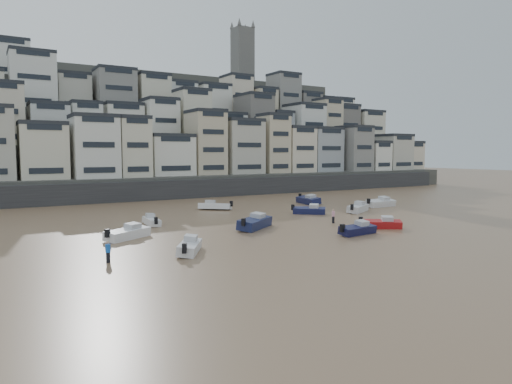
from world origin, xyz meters
TOP-DOWN VIEW (x-y plane):
  - ground at (0.00, 0.00)m, footprint 400.00×400.00m
  - harbor_wall at (10.00, 65.00)m, footprint 140.00×3.00m
  - hillside at (14.73, 104.84)m, footprint 141.04×66.00m
  - boat_a at (12.49, 19.21)m, footprint 5.13×2.14m
  - boat_b at (17.64, 20.80)m, footprint 4.93×4.21m
  - boat_c at (5.13, 28.17)m, footprint 6.55×5.54m
  - boat_d at (25.51, 32.91)m, footprint 5.96×4.47m
  - boat_e at (18.02, 34.78)m, footprint 4.73×4.51m
  - boat_f at (-4.22, 36.83)m, footprint 1.92×4.79m
  - boat_g at (33.00, 35.62)m, footprint 6.02×2.27m
  - boat_h at (8.66, 45.97)m, footprint 5.24×4.85m
  - boat_i at (25.68, 45.02)m, footprint 2.81×6.34m
  - boat_j at (-6.27, 20.11)m, footprint 4.16×5.25m
  - boat_k at (-9.13, 29.31)m, footprint 5.73×4.39m
  - person_blue at (-13.17, 20.12)m, footprint 0.44×0.44m
  - person_pink at (15.45, 26.61)m, footprint 0.44×0.44m

SIDE VIEW (x-z plane):
  - ground at x=0.00m, z-range 0.00..0.00m
  - boat_f at x=-4.22m, z-range 0.00..1.28m
  - boat_e at x=18.02m, z-range 0.00..1.34m
  - boat_b at x=17.64m, z-range 0.00..1.34m
  - boat_a at x=12.49m, z-range 0.00..1.36m
  - boat_j at x=-6.27m, z-range 0.00..1.40m
  - boat_h at x=8.66m, z-range 0.00..1.47m
  - boat_k at x=-9.13m, z-range 0.00..1.52m
  - boat_d at x=25.51m, z-range 0.00..1.57m
  - boat_g at x=33.00m, z-range 0.00..1.61m
  - boat_i at x=25.68m, z-range 0.00..1.67m
  - person_blue at x=-13.17m, z-range 0.00..1.74m
  - person_pink at x=15.45m, z-range 0.00..1.74m
  - boat_c at x=5.13m, z-range 0.00..1.78m
  - harbor_wall at x=10.00m, z-range 0.00..3.50m
  - hillside at x=14.73m, z-range -11.99..38.01m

